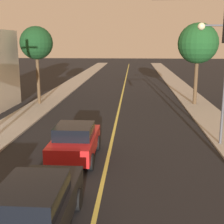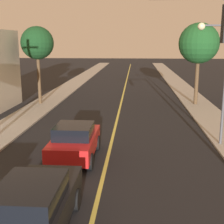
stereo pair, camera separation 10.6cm
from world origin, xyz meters
name	(u,v)px [view 1 (the left image)]	position (x,y,z in m)	size (l,w,h in m)	color
road_surface	(124,85)	(0.00, 36.00, 0.01)	(10.71, 80.00, 0.01)	black
sidewalk_left	(72,84)	(-6.61, 36.00, 0.06)	(2.50, 80.00, 0.12)	#9E998E
sidewalk_right	(178,85)	(6.61, 36.00, 0.06)	(2.50, 80.00, 0.12)	#9E998E
car_near_lane_front	(34,210)	(-1.50, 4.77, 0.86)	(2.00, 4.95, 1.68)	black
car_near_lane_second	(75,141)	(-1.50, 10.76, 0.85)	(1.99, 4.04, 1.65)	red
streetlamp_right	(218,67)	(5.31, 13.16, 4.10)	(1.58, 0.36, 6.11)	#47474C
tree_left_far	(36,43)	(-6.91, 23.09, 5.17)	(2.71, 2.71, 6.45)	#4C3823
tree_right_near	(198,44)	(6.36, 23.80, 5.15)	(3.31, 3.31, 6.72)	#4C3823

